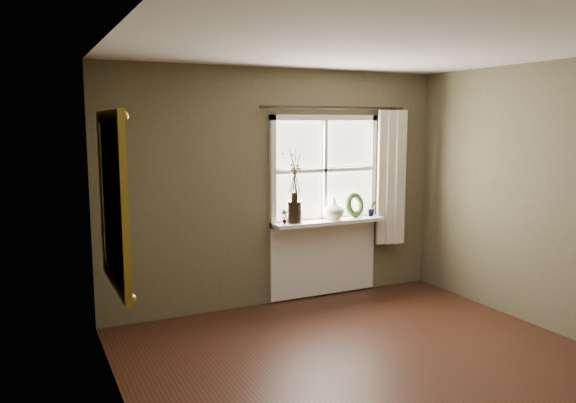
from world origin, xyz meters
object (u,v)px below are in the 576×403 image
(dark_jug, at_px, (295,212))
(wreath, at_px, (355,207))
(gilt_mirror, at_px, (112,200))
(cream_vase, at_px, (334,209))

(dark_jug, bearing_deg, wreath, 2.85)
(dark_jug, distance_m, gilt_mirror, 2.36)
(cream_vase, xyz_separation_m, gilt_mirror, (-2.58, -1.05, 0.39))
(dark_jug, bearing_deg, gilt_mirror, -153.17)
(dark_jug, xyz_separation_m, cream_vase, (0.50, 0.00, 0.00))
(wreath, bearing_deg, cream_vase, 168.81)
(gilt_mirror, bearing_deg, cream_vase, 22.19)
(wreath, xyz_separation_m, gilt_mirror, (-2.88, -1.09, 0.40))
(wreath, relative_size, gilt_mirror, 0.22)
(dark_jug, relative_size, cream_vase, 0.98)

